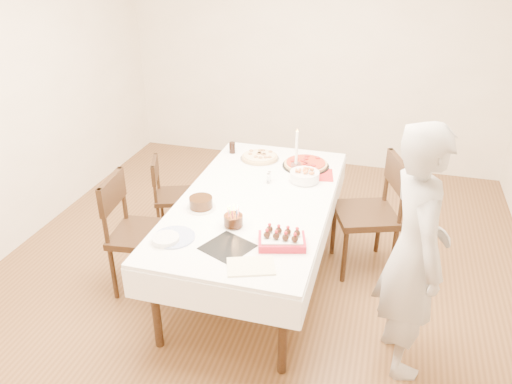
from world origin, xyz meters
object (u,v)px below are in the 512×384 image
(dining_table, at_px, (256,239))
(pizza_white, at_px, (260,157))
(pasta_bowl, at_px, (305,176))
(chair_left_savory, at_px, (175,196))
(strawberry_box, at_px, (282,240))
(pizza_pepperoni, at_px, (306,164))
(cola_glass, at_px, (232,148))
(person, at_px, (414,253))
(layer_cake, at_px, (201,203))
(chair_right_savory, at_px, (365,215))
(birthday_cake, at_px, (233,216))
(chair_left_dessert, at_px, (143,234))
(taper_candle, at_px, (297,150))

(dining_table, height_order, pizza_white, pizza_white)
(pasta_bowl, bearing_deg, chair_left_savory, 175.81)
(chair_left_savory, distance_m, strawberry_box, 1.71)
(pizza_pepperoni, bearing_deg, pizza_white, 174.81)
(cola_glass, bearing_deg, chair_left_savory, -145.71)
(dining_table, xyz_separation_m, pizza_white, (-0.17, 0.73, 0.40))
(chair_left_savory, distance_m, person, 2.40)
(layer_cake, bearing_deg, chair_right_savory, 29.41)
(chair_right_savory, xyz_separation_m, pasta_bowl, (-0.52, -0.00, 0.29))
(person, height_order, pizza_white, person)
(birthday_cake, xyz_separation_m, strawberry_box, (0.38, -0.14, -0.04))
(chair_left_dessert, distance_m, birthday_cake, 0.86)
(dining_table, relative_size, taper_candle, 5.49)
(chair_left_savory, bearing_deg, pizza_white, 177.24)
(person, bearing_deg, chair_left_savory, 45.84)
(chair_left_savory, xyz_separation_m, layer_cake, (0.57, -0.75, 0.41))
(dining_table, height_order, person, person)
(pizza_pepperoni, xyz_separation_m, taper_candle, (-0.06, -0.12, 0.17))
(chair_left_dessert, height_order, pizza_white, chair_left_dessert)
(layer_cake, distance_m, strawberry_box, 0.76)
(cola_glass, bearing_deg, pizza_white, -14.81)
(chair_left_dessert, bearing_deg, pizza_pepperoni, -143.18)
(birthday_cake, relative_size, strawberry_box, 0.46)
(layer_cake, height_order, birthday_cake, birthday_cake)
(chair_right_savory, bearing_deg, pizza_pepperoni, 132.57)
(chair_left_savory, height_order, cola_glass, cola_glass)
(pizza_pepperoni, xyz_separation_m, strawberry_box, (0.08, -1.28, 0.02))
(pasta_bowl, bearing_deg, layer_cake, -134.63)
(pizza_white, bearing_deg, birthday_cake, -83.69)
(taper_candle, xyz_separation_m, layer_cake, (-0.55, -0.83, -0.15))
(chair_left_dessert, xyz_separation_m, person, (1.99, -0.26, 0.36))
(dining_table, height_order, strawberry_box, strawberry_box)
(chair_left_savory, height_order, person, person)
(strawberry_box, bearing_deg, dining_table, 120.19)
(chair_right_savory, height_order, strawberry_box, chair_right_savory)
(pasta_bowl, xyz_separation_m, cola_glass, (-0.76, 0.41, 0.01))
(chair_left_dessert, bearing_deg, taper_candle, -145.11)
(layer_cake, bearing_deg, person, -12.48)
(pizza_pepperoni, distance_m, birthday_cake, 1.18)
(chair_right_savory, bearing_deg, birthday_cake, -155.98)
(chair_left_savory, xyz_separation_m, person, (2.09, -1.09, 0.46))
(person, bearing_deg, chair_left_dessert, 65.96)
(pasta_bowl, distance_m, cola_glass, 0.86)
(chair_left_dessert, relative_size, pasta_bowl, 4.02)
(chair_right_savory, distance_m, chair_left_dessert, 1.81)
(chair_left_savory, distance_m, birthday_cake, 1.36)
(pasta_bowl, height_order, strawberry_box, pasta_bowl)
(layer_cake, bearing_deg, strawberry_box, -24.84)
(pasta_bowl, bearing_deg, pizza_pepperoni, 98.52)
(chair_left_dessert, bearing_deg, strawberry_box, 161.35)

